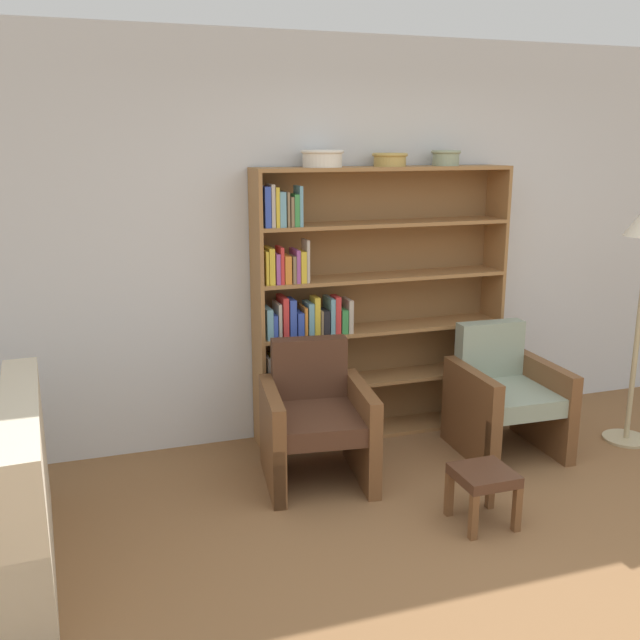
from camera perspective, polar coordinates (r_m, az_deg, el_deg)
The scene contains 9 objects.
ground_plane at distance 3.61m, azimuth 18.14°, elevation -21.36°, with size 24.00×24.00×0.00m, color brown.
wall_back at distance 5.09m, azimuth 3.36°, elevation 6.36°, with size 12.00×0.06×2.75m.
bookshelf at distance 4.97m, azimuth 2.98°, elevation 0.92°, with size 1.81×0.30×1.89m.
bowl_brass at distance 4.74m, azimuth 0.18°, elevation 12.88°, with size 0.28×0.28×0.11m.
bowl_copper at distance 4.91m, azimuth 5.61°, elevation 12.72°, with size 0.24×0.24×0.09m.
bowl_stoneware at distance 5.10m, azimuth 10.04°, elevation 12.73°, with size 0.21×0.21×0.11m.
armchair_leather at distance 4.46m, azimuth -0.33°, elevation -7.99°, with size 0.72×0.76×0.84m.
armchair_cushioned at distance 5.01m, azimuth 14.54°, elevation -5.90°, with size 0.66×0.70×0.84m.
footstool at distance 4.09m, azimuth 12.95°, elevation -12.45°, with size 0.31×0.31×0.32m.
Camera 1 is at (-1.88, -2.31, 2.05)m, focal length 40.00 mm.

